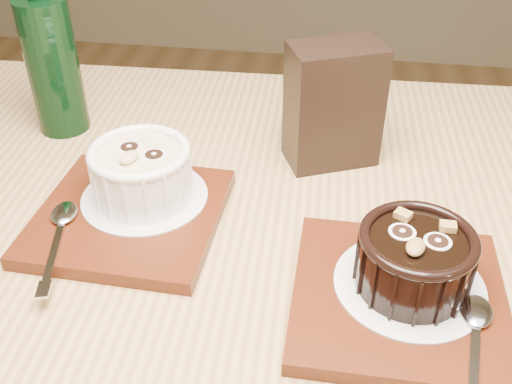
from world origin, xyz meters
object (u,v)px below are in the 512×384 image
Objects in this scene: table at (230,317)px; tray_right at (398,298)px; tray_left at (129,216)px; condiment_stand at (333,105)px; green_bottle at (52,61)px; ramekin_white at (141,171)px; ramekin_dark at (415,258)px.

table is 0.19m from tray_right.
condiment_stand is at bearing 37.96° from tray_left.
tray_left is 0.24m from green_bottle.
tray_right is (0.26, -0.10, -0.04)m from ramekin_white.
ramekin_white is 0.28m from ramekin_dark.
green_bottle is at bearing 129.52° from tray_left.
condiment_stand reaches higher than ramekin_dark.
tray_right is at bearing -1.51° from ramekin_white.
ramekin_dark is (0.17, -0.03, 0.14)m from table.
tray_left is at bearing -92.29° from ramekin_white.
tray_right is 1.83× the size of ramekin_dark.
ramekin_white is (0.01, 0.02, 0.04)m from tray_left.
green_bottle is at bearing 140.89° from table.
ramekin_dark reaches higher than tray_left.
condiment_stand is at bearing 54.11° from ramekin_white.
ramekin_dark is at bearing -69.72° from condiment_stand.
table is 0.15m from tray_left.
ramekin_white is at bearing -145.39° from condiment_stand.
green_bottle is at bearing 166.12° from ramekin_dark.
ramekin_white is at bearing 151.02° from table.
ramekin_white is at bearing 177.30° from ramekin_dark.
ramekin_white is 0.28m from tray_right.
table is at bearing -15.59° from tray_left.
ramekin_dark is at bearing -11.79° from table.
tray_left is 0.05m from ramekin_white.
green_bottle is at bearing 148.76° from tray_right.
tray_right is 0.49m from green_bottle.
condiment_stand reaches higher than ramekin_white.
condiment_stand is at bearing 126.15° from ramekin_dark.
ramekin_white is 0.22m from green_bottle.
green_bottle reaches higher than condiment_stand.
ramekin_dark is 0.42× the size of green_bottle.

